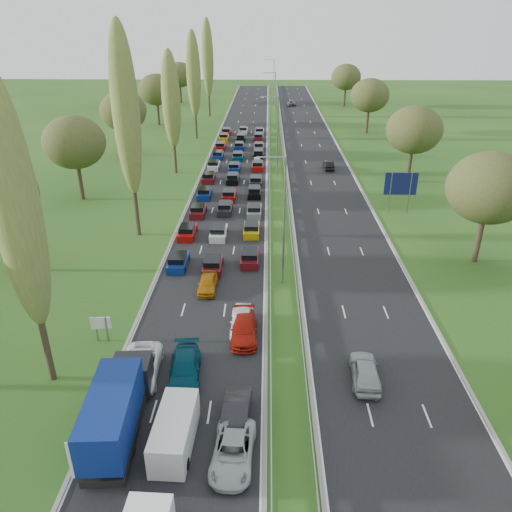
{
  "coord_description": "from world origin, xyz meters",
  "views": [
    {
      "loc": [
        2.98,
        2.25,
        22.26
      ],
      "look_at": [
        1.96,
        45.52,
        1.5
      ],
      "focal_mm": 35.0,
      "sensor_mm": 36.0,
      "label": 1
    }
  ],
  "objects_px": {
    "near_car_2": "(140,368)",
    "info_sign": "(101,326)",
    "blue_lorry": "(117,408)",
    "direction_sign": "(401,186)",
    "white_van_rear": "(175,429)"
  },
  "relations": [
    {
      "from": "blue_lorry",
      "to": "info_sign",
      "type": "xyz_separation_m",
      "value": [
        -3.85,
        9.25,
        -0.55
      ]
    },
    {
      "from": "blue_lorry",
      "to": "info_sign",
      "type": "bearing_deg",
      "value": 109.3
    },
    {
      "from": "near_car_2",
      "to": "direction_sign",
      "type": "relative_size",
      "value": 1.07
    },
    {
      "from": "near_car_2",
      "to": "white_van_rear",
      "type": "xyz_separation_m",
      "value": [
        3.43,
        -5.74,
        0.27
      ]
    },
    {
      "from": "near_car_2",
      "to": "info_sign",
      "type": "relative_size",
      "value": 2.64
    },
    {
      "from": "blue_lorry",
      "to": "white_van_rear",
      "type": "distance_m",
      "value": 3.59
    },
    {
      "from": "near_car_2",
      "to": "info_sign",
      "type": "height_order",
      "value": "info_sign"
    },
    {
      "from": "white_van_rear",
      "to": "info_sign",
      "type": "relative_size",
      "value": 2.46
    },
    {
      "from": "near_car_2",
      "to": "blue_lorry",
      "type": "distance_m",
      "value": 5.22
    },
    {
      "from": "near_car_2",
      "to": "white_van_rear",
      "type": "bearing_deg",
      "value": -62.92
    },
    {
      "from": "blue_lorry",
      "to": "direction_sign",
      "type": "relative_size",
      "value": 1.68
    },
    {
      "from": "blue_lorry",
      "to": "direction_sign",
      "type": "height_order",
      "value": "direction_sign"
    },
    {
      "from": "white_van_rear",
      "to": "info_sign",
      "type": "height_order",
      "value": "info_sign"
    },
    {
      "from": "white_van_rear",
      "to": "direction_sign",
      "type": "height_order",
      "value": "direction_sign"
    },
    {
      "from": "near_car_2",
      "to": "info_sign",
      "type": "xyz_separation_m",
      "value": [
        -3.84,
        4.16,
        0.58
      ]
    }
  ]
}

